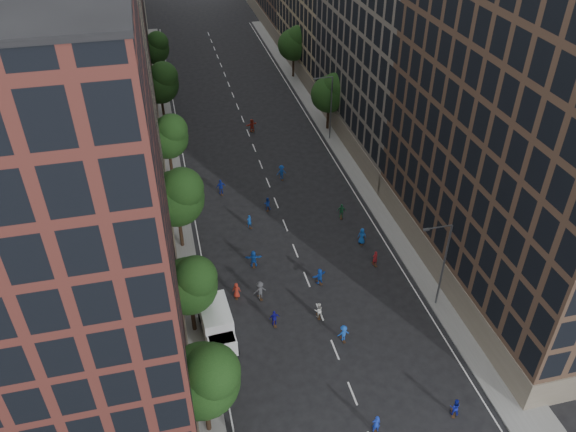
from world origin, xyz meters
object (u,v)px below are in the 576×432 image
Objects in this scene: streetlamp_near at (442,261)px; streetlamp_far at (329,105)px; skater_2 at (455,407)px; cargo_van at (217,324)px; skater_1 at (376,424)px.

streetlamp_far is (0.00, 33.00, 0.00)m from streetlamp_near.
skater_2 is at bearing -94.74° from streetlamp_far.
streetlamp_near is 20.02m from cargo_van.
skater_2 is (-3.65, -44.00, -4.38)m from streetlamp_far.
skater_1 is 6.20m from skater_2.
streetlamp_far is 5.78× the size of skater_2.
streetlamp_far is at bearing 90.00° from streetlamp_near.
cargo_van reaches higher than skater_2.
cargo_van is 3.56× the size of skater_2.
cargo_van is at bearing -45.69° from skater_1.
streetlamp_near is 33.00m from streetlamp_far.
skater_1 reaches higher than skater_2.
streetlamp_far reaches higher than skater_1.
streetlamp_near is 15.38m from skater_1.
streetlamp_near reaches higher than cargo_van.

